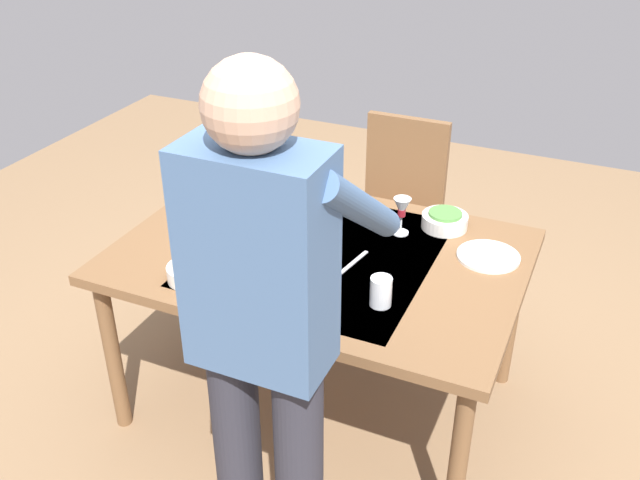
{
  "coord_description": "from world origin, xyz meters",
  "views": [
    {
      "loc": [
        -0.92,
        2.08,
        2.1
      ],
      "look_at": [
        0.0,
        0.0,
        0.78
      ],
      "focal_mm": 40.2,
      "sensor_mm": 36.0,
      "label": 1
    }
  ],
  "objects_px": {
    "dining_table": "(320,267)",
    "chair_near": "(398,201)",
    "side_bowl_salad": "(445,220)",
    "dinner_plate_near": "(488,256)",
    "wine_glass_left": "(402,209)",
    "dinner_plate_far": "(269,271)",
    "person_server": "(265,329)",
    "serving_bowl_pasta": "(295,216)",
    "water_cup_near_left": "(308,289)",
    "water_cup_near_right": "(333,190)",
    "water_cup_far_left": "(381,291)",
    "wine_bottle": "(258,169)",
    "side_bowl_bread": "(190,271)"
  },
  "relations": [
    {
      "from": "dining_table",
      "to": "chair_near",
      "type": "height_order",
      "value": "chair_near"
    },
    {
      "from": "side_bowl_salad",
      "to": "dinner_plate_near",
      "type": "distance_m",
      "value": 0.26
    },
    {
      "from": "wine_glass_left",
      "to": "dinner_plate_far",
      "type": "bearing_deg",
      "value": 53.5
    },
    {
      "from": "person_server",
      "to": "serving_bowl_pasta",
      "type": "bearing_deg",
      "value": -68.66
    },
    {
      "from": "water_cup_near_left",
      "to": "water_cup_near_right",
      "type": "bearing_deg",
      "value": -73.25
    },
    {
      "from": "dining_table",
      "to": "wine_glass_left",
      "type": "relative_size",
      "value": 9.85
    },
    {
      "from": "chair_near",
      "to": "water_cup_near_left",
      "type": "height_order",
      "value": "chair_near"
    },
    {
      "from": "person_server",
      "to": "dining_table",
      "type": "bearing_deg",
      "value": -76.58
    },
    {
      "from": "wine_glass_left",
      "to": "dinner_plate_far",
      "type": "height_order",
      "value": "wine_glass_left"
    },
    {
      "from": "person_server",
      "to": "water_cup_near_left",
      "type": "distance_m",
      "value": 0.51
    },
    {
      "from": "side_bowl_salad",
      "to": "dinner_plate_far",
      "type": "height_order",
      "value": "side_bowl_salad"
    },
    {
      "from": "dining_table",
      "to": "water_cup_far_left",
      "type": "relative_size",
      "value": 14.36
    },
    {
      "from": "water_cup_near_left",
      "to": "side_bowl_salad",
      "type": "xyz_separation_m",
      "value": [
        -0.28,
        -0.68,
        -0.02
      ]
    },
    {
      "from": "wine_glass_left",
      "to": "water_cup_near_right",
      "type": "xyz_separation_m",
      "value": [
        0.35,
        -0.16,
        -0.06
      ]
    },
    {
      "from": "water_cup_near_right",
      "to": "dinner_plate_near",
      "type": "bearing_deg",
      "value": 164.1
    },
    {
      "from": "water_cup_near_left",
      "to": "water_cup_near_right",
      "type": "relative_size",
      "value": 1.09
    },
    {
      "from": "dining_table",
      "to": "water_cup_near_right",
      "type": "bearing_deg",
      "value": -73.22
    },
    {
      "from": "chair_near",
      "to": "wine_glass_left",
      "type": "relative_size",
      "value": 6.03
    },
    {
      "from": "wine_bottle",
      "to": "dinner_plate_far",
      "type": "relative_size",
      "value": 1.29
    },
    {
      "from": "wine_bottle",
      "to": "person_server",
      "type": "bearing_deg",
      "value": 119.29
    },
    {
      "from": "wine_bottle",
      "to": "water_cup_near_right",
      "type": "xyz_separation_m",
      "value": [
        -0.32,
        -0.06,
        -0.07
      ]
    },
    {
      "from": "wine_glass_left",
      "to": "dinner_plate_near",
      "type": "bearing_deg",
      "value": 173.03
    },
    {
      "from": "dining_table",
      "to": "person_server",
      "type": "xyz_separation_m",
      "value": [
        -0.18,
        0.77,
        0.3
      ]
    },
    {
      "from": "side_bowl_bread",
      "to": "dinner_plate_far",
      "type": "distance_m",
      "value": 0.28
    },
    {
      "from": "chair_near",
      "to": "side_bowl_salad",
      "type": "relative_size",
      "value": 5.06
    },
    {
      "from": "wine_bottle",
      "to": "water_cup_far_left",
      "type": "bearing_deg",
      "value": 142.96
    },
    {
      "from": "water_cup_near_left",
      "to": "chair_near",
      "type": "bearing_deg",
      "value": -86.45
    },
    {
      "from": "wine_bottle",
      "to": "water_cup_near_left",
      "type": "height_order",
      "value": "wine_bottle"
    },
    {
      "from": "person_server",
      "to": "water_cup_far_left",
      "type": "xyz_separation_m",
      "value": [
        -0.14,
        -0.54,
        -0.18
      ]
    },
    {
      "from": "water_cup_far_left",
      "to": "side_bowl_salad",
      "type": "bearing_deg",
      "value": -95.05
    },
    {
      "from": "wine_bottle",
      "to": "water_cup_far_left",
      "type": "distance_m",
      "value": 0.96
    },
    {
      "from": "dining_table",
      "to": "person_server",
      "type": "bearing_deg",
      "value": 103.42
    },
    {
      "from": "dining_table",
      "to": "side_bowl_bread",
      "type": "bearing_deg",
      "value": 46.42
    },
    {
      "from": "chair_near",
      "to": "serving_bowl_pasta",
      "type": "relative_size",
      "value": 3.03
    },
    {
      "from": "person_server",
      "to": "water_cup_near_right",
      "type": "bearing_deg",
      "value": -75.4
    },
    {
      "from": "side_bowl_bread",
      "to": "dining_table",
      "type": "bearing_deg",
      "value": -133.58
    },
    {
      "from": "person_server",
      "to": "water_cup_near_left",
      "type": "relative_size",
      "value": 17.47
    },
    {
      "from": "wine_bottle",
      "to": "serving_bowl_pasta",
      "type": "distance_m",
      "value": 0.33
    },
    {
      "from": "person_server",
      "to": "dinner_plate_far",
      "type": "bearing_deg",
      "value": -62.86
    },
    {
      "from": "water_cup_near_left",
      "to": "dining_table",
      "type": "bearing_deg",
      "value": -73.29
    },
    {
      "from": "chair_near",
      "to": "person_server",
      "type": "relative_size",
      "value": 0.54
    },
    {
      "from": "side_bowl_bread",
      "to": "side_bowl_salad",
      "type": "bearing_deg",
      "value": -134.51
    },
    {
      "from": "person_server",
      "to": "water_cup_far_left",
      "type": "bearing_deg",
      "value": -103.98
    },
    {
      "from": "water_cup_far_left",
      "to": "wine_glass_left",
      "type": "bearing_deg",
      "value": -79.44
    },
    {
      "from": "serving_bowl_pasta",
      "to": "dinner_plate_near",
      "type": "height_order",
      "value": "serving_bowl_pasta"
    },
    {
      "from": "wine_bottle",
      "to": "wine_glass_left",
      "type": "bearing_deg",
      "value": 172.1
    },
    {
      "from": "wine_glass_left",
      "to": "water_cup_near_left",
      "type": "xyz_separation_m",
      "value": [
        0.14,
        0.56,
        -0.06
      ]
    },
    {
      "from": "wine_bottle",
      "to": "water_cup_near_right",
      "type": "height_order",
      "value": "wine_bottle"
    },
    {
      "from": "person_server",
      "to": "side_bowl_bread",
      "type": "height_order",
      "value": "person_server"
    },
    {
      "from": "wine_glass_left",
      "to": "water_cup_far_left",
      "type": "xyz_separation_m",
      "value": [
        -0.09,
        0.48,
        -0.05
      ]
    }
  ]
}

